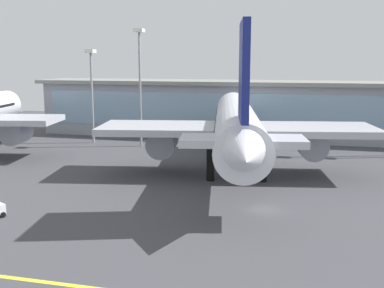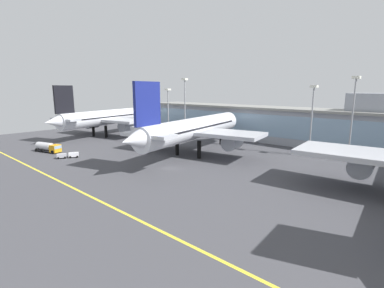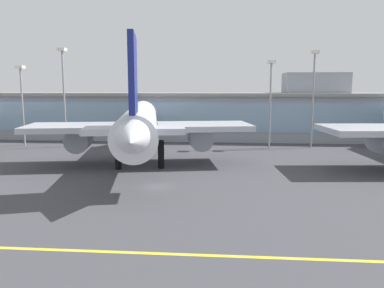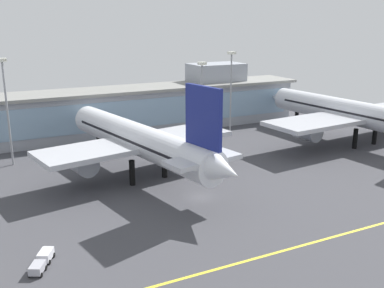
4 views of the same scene
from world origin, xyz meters
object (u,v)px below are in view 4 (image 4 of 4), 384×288
(airliner_far_right, at_px, (355,114))
(apron_light_mast_east, at_px, (6,96))
(airliner_near_right, at_px, (139,140))
(baggage_tug_near, at_px, (42,261))
(apron_light_mast_west, at_px, (231,80))
(apron_light_mast_centre, at_px, (202,88))

(airliner_far_right, distance_m, apron_light_mast_east, 82.12)
(airliner_near_right, distance_m, baggage_tug_near, 36.03)
(apron_light_mast_west, bearing_deg, apron_light_mast_east, -176.13)
(airliner_far_right, height_order, apron_light_mast_west, apron_light_mast_west)
(airliner_near_right, relative_size, baggage_tug_near, 10.08)
(airliner_far_right, relative_size, apron_light_mast_west, 2.79)
(airliner_far_right, relative_size, baggage_tug_near, 10.93)
(apron_light_mast_centre, xyz_separation_m, apron_light_mast_east, (-47.48, -2.17, 1.61))
(apron_light_mast_centre, bearing_deg, airliner_near_right, -139.69)
(airliner_far_right, relative_size, apron_light_mast_centre, 3.10)
(baggage_tug_near, xyz_separation_m, apron_light_mast_east, (1.14, 46.18, 14.22))
(baggage_tug_near, distance_m, apron_light_mast_east, 48.33)
(airliner_near_right, relative_size, apron_light_mast_east, 2.50)
(apron_light_mast_west, xyz_separation_m, apron_light_mast_east, (-57.33, -3.88, 0.36))
(airliner_near_right, xyz_separation_m, airliner_far_right, (57.29, -0.53, 0.05))
(apron_light_mast_east, bearing_deg, airliner_far_right, -14.12)
(airliner_near_right, distance_m, apron_light_mast_west, 42.89)
(airliner_far_right, relative_size, apron_light_mast_east, 2.71)
(airliner_near_right, bearing_deg, baggage_tug_near, 128.59)
(baggage_tug_near, bearing_deg, airliner_near_right, -13.04)
(apron_light_mast_west, relative_size, apron_light_mast_centre, 1.11)
(apron_light_mast_east, bearing_deg, apron_light_mast_centre, 2.61)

